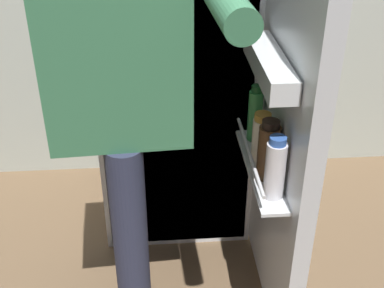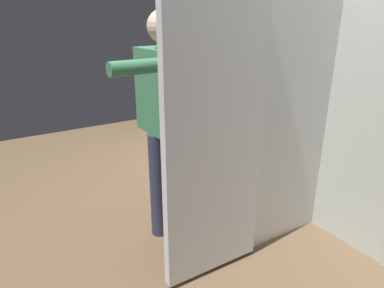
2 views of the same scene
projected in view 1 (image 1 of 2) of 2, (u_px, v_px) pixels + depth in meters
The scene contains 3 objects.
ground_plane at pixel (182, 284), 2.11m from camera, with size 6.05×6.05×0.00m, color brown.
refrigerator at pixel (180, 47), 2.12m from camera, with size 0.70×1.29×1.69m.
person at pixel (122, 92), 1.53m from camera, with size 0.55×0.71×1.56m.
Camera 1 is at (-0.07, -1.50, 1.58)m, focal length 47.49 mm.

